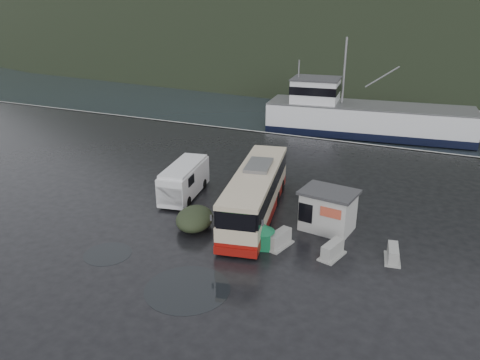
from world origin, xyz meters
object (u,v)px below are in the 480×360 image
at_px(ticket_kiosk, 326,229).
at_px(jersey_barrier_a, 279,246).
at_px(waste_bin_left, 246,227).
at_px(fishing_trawler, 368,122).
at_px(jersey_barrier_b, 392,260).
at_px(white_van, 185,196).
at_px(jersey_barrier_c, 332,257).
at_px(dome_tent, 195,228).
at_px(coach_bus, 255,215).
at_px(waste_bin_right, 261,247).

height_order(ticket_kiosk, jersey_barrier_a, ticket_kiosk).
xyz_separation_m(waste_bin_left, fishing_trawler, (2.10, 28.50, 0.00)).
xyz_separation_m(jersey_barrier_b, fishing_trawler, (-6.23, 28.92, 0.00)).
relative_size(white_van, jersey_barrier_c, 3.24).
height_order(waste_bin_left, jersey_barrier_a, waste_bin_left).
bearing_deg(dome_tent, jersey_barrier_b, 4.80).
relative_size(ticket_kiosk, jersey_barrier_b, 1.99).
relative_size(white_van, jersey_barrier_b, 3.52).
height_order(dome_tent, fishing_trawler, fishing_trawler).
bearing_deg(coach_bus, jersey_barrier_a, -60.92).
relative_size(white_van, waste_bin_left, 4.11).
bearing_deg(jersey_barrier_b, jersey_barrier_c, -161.96).
bearing_deg(waste_bin_right, jersey_barrier_c, 8.81).
height_order(waste_bin_left, dome_tent, waste_bin_left).
relative_size(waste_bin_right, jersey_barrier_b, 0.93).
distance_m(jersey_barrier_a, jersey_barrier_b, 5.87).
xyz_separation_m(dome_tent, jersey_barrier_b, (11.03, 0.93, 0.00)).
relative_size(white_van, jersey_barrier_a, 3.12).
height_order(white_van, waste_bin_left, white_van).
height_order(jersey_barrier_c, fishing_trawler, fishing_trawler).
bearing_deg(coach_bus, ticket_kiosk, -12.03).
xyz_separation_m(white_van, dome_tent, (2.96, -3.91, 0.00)).
bearing_deg(dome_tent, white_van, 127.13).
xyz_separation_m(waste_bin_left, dome_tent, (-2.70, -1.35, 0.00)).
bearing_deg(jersey_barrier_a, waste_bin_right, -147.90).
relative_size(waste_bin_left, ticket_kiosk, 0.43).
relative_size(coach_bus, dome_tent, 3.67).
distance_m(ticket_kiosk, jersey_barrier_c, 3.19).
relative_size(white_van, ticket_kiosk, 1.77).
distance_m(white_van, dome_tent, 4.90).
relative_size(waste_bin_left, jersey_barrier_c, 0.79).
bearing_deg(fishing_trawler, coach_bus, -100.98).
bearing_deg(jersey_barrier_c, dome_tent, 179.89).
relative_size(white_van, waste_bin_right, 3.78).
height_order(dome_tent, jersey_barrier_c, dome_tent).
height_order(coach_bus, waste_bin_left, coach_bus).
distance_m(coach_bus, jersey_barrier_b, 8.71).
xyz_separation_m(coach_bus, fishing_trawler, (2.22, 26.80, 0.00)).
height_order(ticket_kiosk, jersey_barrier_c, ticket_kiosk).
bearing_deg(waste_bin_right, waste_bin_left, 131.66).
relative_size(waste_bin_left, waste_bin_right, 0.92).
bearing_deg(jersey_barrier_c, jersey_barrier_b, 18.04).
distance_m(waste_bin_right, dome_tent, 4.46).
bearing_deg(fishing_trawler, dome_tent, -105.39).
bearing_deg(dome_tent, waste_bin_right, -7.61).
relative_size(dome_tent, jersey_barrier_a, 1.71).
bearing_deg(ticket_kiosk, jersey_barrier_a, -113.08).
distance_m(coach_bus, waste_bin_right, 4.08).
bearing_deg(waste_bin_left, jersey_barrier_b, -2.92).
bearing_deg(waste_bin_right, dome_tent, 172.39).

